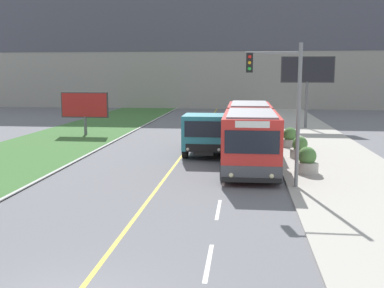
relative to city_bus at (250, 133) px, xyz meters
name	(u,v)px	position (x,y,z in m)	size (l,w,h in m)	color
apartment_block_background	(220,29)	(-3.96, 41.20, 9.67)	(80.00, 8.04, 22.40)	gray
city_bus	(250,133)	(0.00, 0.00, 0.00)	(2.74, 12.84, 3.00)	red
dump_truck	(206,134)	(-2.53, 1.37, -0.25)	(2.57, 6.46, 2.50)	black
traffic_light_mast	(283,97)	(1.26, -6.00, 2.32)	(2.28, 0.32, 6.06)	slate
billboard_large	(307,73)	(5.13, 15.46, 3.35)	(4.58, 0.24, 6.30)	#59595B
billboard_small	(85,106)	(-12.77, 9.11, 0.79)	(3.77, 0.24, 3.39)	#59595B
planter_round_near	(307,162)	(2.70, -3.28, -0.89)	(1.10, 1.10, 1.27)	#B7B2A8
planter_round_second	(300,148)	(2.85, 0.70, -0.91)	(1.08, 1.08, 1.24)	#B7B2A8
planter_round_third	(290,138)	(2.70, 4.68, -0.89)	(1.15, 1.15, 1.27)	#B7B2A8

